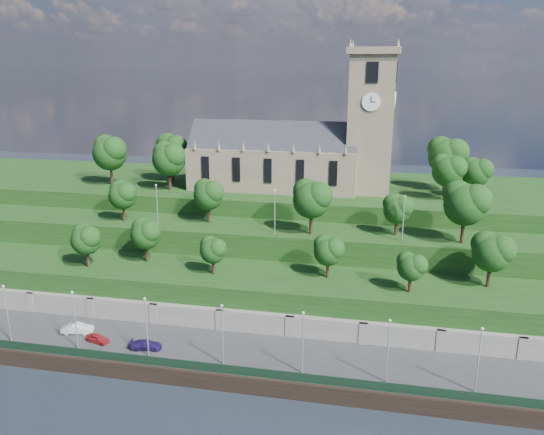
% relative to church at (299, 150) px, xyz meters
% --- Properties ---
extents(ground, '(320.00, 320.00, 0.00)m').
position_rel_church_xyz_m(ground, '(-0.79, -45.98, -22.52)').
color(ground, black).
rests_on(ground, ground).
extents(promenade, '(160.00, 12.00, 2.00)m').
position_rel_church_xyz_m(promenade, '(-0.79, -39.98, -21.52)').
color(promenade, '#2D2D30').
rests_on(promenade, ground).
extents(quay_wall, '(160.00, 0.50, 2.20)m').
position_rel_church_xyz_m(quay_wall, '(-0.79, -46.03, -21.42)').
color(quay_wall, black).
rests_on(quay_wall, ground).
extents(fence, '(160.00, 0.10, 1.20)m').
position_rel_church_xyz_m(fence, '(-0.79, -45.38, -19.92)').
color(fence, black).
rests_on(fence, promenade).
extents(retaining_wall, '(160.00, 2.10, 5.00)m').
position_rel_church_xyz_m(retaining_wall, '(-0.79, -34.01, -20.02)').
color(retaining_wall, slate).
rests_on(retaining_wall, ground).
extents(embankment_lower, '(160.00, 12.00, 8.00)m').
position_rel_church_xyz_m(embankment_lower, '(-0.79, -27.98, -18.52)').
color(embankment_lower, '#163712').
rests_on(embankment_lower, ground).
extents(embankment_upper, '(160.00, 10.00, 12.00)m').
position_rel_church_xyz_m(embankment_upper, '(-0.79, -16.98, -16.52)').
color(embankment_upper, '#163712').
rests_on(embankment_upper, ground).
extents(hilltop, '(160.00, 32.00, 15.00)m').
position_rel_church_xyz_m(hilltop, '(-0.79, 4.02, -15.02)').
color(hilltop, '#163712').
rests_on(hilltop, ground).
extents(church, '(38.60, 12.35, 27.60)m').
position_rel_church_xyz_m(church, '(0.00, 0.00, 0.00)').
color(church, '#71624F').
rests_on(church, hilltop).
extents(trees_lower, '(64.92, 8.95, 7.95)m').
position_rel_church_xyz_m(trees_lower, '(2.17, -27.56, -9.84)').
color(trees_lower, black).
rests_on(trees_lower, embankment_lower).
extents(trees_upper, '(62.26, 8.73, 9.55)m').
position_rel_church_xyz_m(trees_upper, '(6.65, -18.14, -4.81)').
color(trees_upper, black).
rests_on(trees_upper, embankment_upper).
extents(trees_hilltop, '(75.79, 16.54, 10.26)m').
position_rel_church_xyz_m(trees_hilltop, '(-4.58, -1.16, -1.09)').
color(trees_hilltop, black).
rests_on(trees_hilltop, hilltop).
extents(lamp_posts_promenade, '(60.36, 0.36, 8.25)m').
position_rel_church_xyz_m(lamp_posts_promenade, '(-2.79, -43.48, -15.79)').
color(lamp_posts_promenade, '#B2B2B7').
rests_on(lamp_posts_promenade, promenade).
extents(lamp_posts_upper, '(40.36, 0.36, 7.29)m').
position_rel_church_xyz_m(lamp_posts_upper, '(-0.79, -19.98, -6.28)').
color(lamp_posts_upper, '#B2B2B7').
rests_on(lamp_posts_upper, embankment_upper).
extents(car_left, '(3.61, 2.19, 1.15)m').
position_rel_church_xyz_m(car_left, '(-21.02, -41.48, -19.95)').
color(car_left, maroon).
rests_on(car_left, promenade).
extents(car_middle, '(4.57, 2.35, 1.43)m').
position_rel_church_xyz_m(car_middle, '(-25.12, -39.68, -19.80)').
color(car_middle, silver).
rests_on(car_middle, promenade).
extents(car_right, '(4.39, 2.35, 1.21)m').
position_rel_church_xyz_m(car_right, '(-13.85, -41.87, -19.92)').
color(car_right, '#21154C').
rests_on(car_right, promenade).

